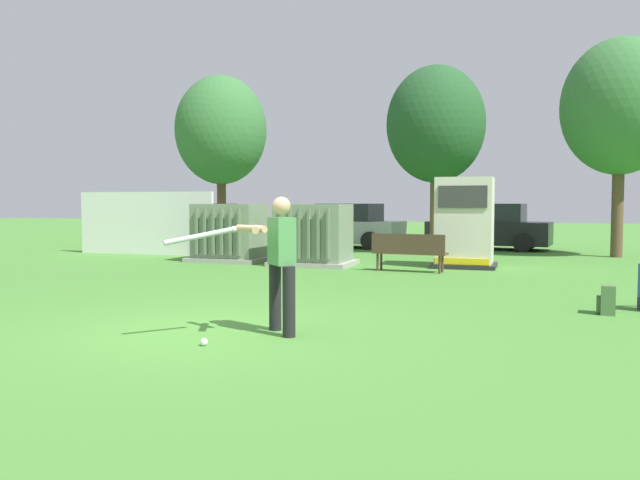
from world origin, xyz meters
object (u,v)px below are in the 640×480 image
parked_car_leftmost (203,225)px  parked_car_left_of_center (347,227)px  parked_car_right_of_center (490,228)px  backpack (607,300)px  batter (277,257)px  transformer_west (230,233)px  sports_ball (204,342)px  generator_enclosure (465,223)px  park_bench (409,250)px  transformer_mid_west (313,236)px

parked_car_leftmost → parked_car_left_of_center: size_ratio=0.99×
parked_car_leftmost → parked_car_right_of_center: same height
backpack → parked_car_left_of_center: bearing=121.0°
batter → parked_car_left_of_center: bearing=102.5°
transformer_west → parked_car_right_of_center: 9.76m
sports_ball → transformer_west: bearing=114.5°
parked_car_leftmost → parked_car_right_of_center: (11.15, 0.47, 0.00)m
transformer_west → generator_enclosure: size_ratio=0.91×
generator_enclosure → batter: bearing=-98.7°
parked_car_left_of_center → park_bench: bearing=-64.3°
sports_ball → parked_car_leftmost: bearing=118.4°
park_bench → sports_ball: (-0.83, -8.65, -0.49)m
backpack → parked_car_right_of_center: 13.45m
backpack → parked_car_left_of_center: size_ratio=0.10×
park_bench → parked_car_right_of_center: parked_car_right_of_center is taller
transformer_west → parked_car_left_of_center: same height
parked_car_right_of_center → parked_car_leftmost: bearing=-177.6°
generator_enclosure → sports_ball: 10.47m
generator_enclosure → park_bench: generator_enclosure is taller
batter → backpack: size_ratio=3.95×
transformer_west → transformer_mid_west: 2.67m
park_bench → backpack: park_bench is taller
park_bench → parked_car_left_of_center: (-3.71, 7.71, 0.22)m
parked_car_right_of_center → sports_ball: bearing=-97.4°
sports_ball → backpack: backpack is taller
park_bench → generator_enclosure: bearing=53.7°
generator_enclosure → parked_car_leftmost: generator_enclosure is taller
parked_car_left_of_center → parked_car_leftmost: bearing=178.7°
generator_enclosure → parked_car_right_of_center: bearing=88.0°
backpack → park_bench: bearing=128.4°
parked_car_left_of_center → transformer_west: bearing=-104.1°
transformer_west → backpack: transformer_west is taller
transformer_west → park_bench: bearing=-13.1°
batter → parked_car_right_of_center: (1.66, 16.06, -0.22)m
transformer_west → transformer_mid_west: size_ratio=1.00×
batter → parked_car_left_of_center: batter is taller
sports_ball → backpack: (4.70, 3.76, 0.17)m
generator_enclosure → backpack: size_ratio=5.23×
parked_car_left_of_center → generator_enclosure: bearing=-51.6°
batter → parked_car_leftmost: 18.26m
transformer_mid_west → sports_ball: 9.69m
parked_car_leftmost → parked_car_left_of_center: (6.06, -0.14, 0.00)m
sports_ball → parked_car_right_of_center: bearing=82.6°
park_bench → sports_ball: park_bench is taller
transformer_west → parked_car_right_of_center: bearing=46.5°
sports_ball → backpack: size_ratio=0.20×
batter → backpack: 5.08m
generator_enclosure → parked_car_leftmost: 12.60m
parked_car_right_of_center → transformer_mid_west: bearing=-118.6°
parked_car_right_of_center → backpack: bearing=-79.4°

